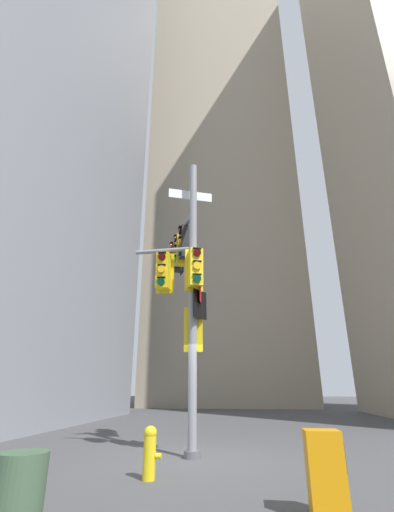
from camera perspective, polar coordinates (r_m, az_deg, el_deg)
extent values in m
plane|color=#474749|center=(9.16, -0.78, -29.71)|extent=(120.00, 120.00, 0.00)
cube|color=tan|center=(41.57, 4.34, 11.39)|extent=(13.94, 13.94, 46.61)
cylinder|color=gray|center=(9.34, -0.67, -5.71)|extent=(0.21, 0.21, 7.70)
cylinder|color=#595B5E|center=(9.15, -0.78, -29.21)|extent=(0.38, 0.38, 0.16)
cylinder|color=gray|center=(11.21, -2.18, 4.36)|extent=(1.04, 2.22, 0.11)
cylinder|color=gray|center=(9.90, -5.27, 0.86)|extent=(1.64, 0.21, 0.11)
cube|color=black|center=(10.69, -0.79, 2.09)|extent=(0.22, 0.45, 1.14)
cube|color=black|center=(10.65, -1.78, 2.20)|extent=(0.45, 0.45, 1.00)
cylinder|color=#360605|center=(10.75, -2.79, 4.03)|extent=(0.13, 0.21, 0.20)
cube|color=black|center=(10.80, -2.81, 4.61)|extent=(0.15, 0.23, 0.02)
cylinder|color=yellow|center=(10.61, -2.82, 2.30)|extent=(0.13, 0.21, 0.20)
cube|color=black|center=(10.65, -2.85, 2.90)|extent=(0.15, 0.23, 0.02)
cylinder|color=#06311C|center=(10.48, -2.86, 0.54)|extent=(0.13, 0.21, 0.20)
cube|color=black|center=(10.52, -2.88, 1.15)|extent=(0.15, 0.23, 0.02)
cube|color=gold|center=(11.28, -1.63, 0.88)|extent=(0.22, 0.45, 1.14)
cube|color=gold|center=(11.24, -2.57, 0.97)|extent=(0.45, 0.45, 1.00)
cylinder|color=#360605|center=(11.33, -3.52, 2.72)|extent=(0.13, 0.21, 0.20)
cube|color=black|center=(11.38, -3.54, 3.28)|extent=(0.15, 0.23, 0.02)
cylinder|color=#3C2C06|center=(11.20, -3.56, 1.07)|extent=(0.13, 0.21, 0.20)
cube|color=black|center=(11.24, -3.58, 1.64)|extent=(0.15, 0.23, 0.02)
cylinder|color=#19C672|center=(11.08, -3.60, -0.62)|extent=(0.13, 0.21, 0.20)
cube|color=black|center=(11.12, -3.62, -0.03)|extent=(0.15, 0.23, 0.02)
cube|color=black|center=(11.87, -2.38, -0.22)|extent=(0.22, 0.45, 1.14)
cube|color=black|center=(11.83, -3.28, -0.13)|extent=(0.45, 0.45, 1.00)
cylinder|color=red|center=(11.92, -4.18, 1.54)|extent=(0.13, 0.21, 0.20)
cube|color=black|center=(11.96, -4.20, 2.07)|extent=(0.15, 0.23, 0.02)
cylinder|color=#3C2C06|center=(11.79, -4.23, -0.04)|extent=(0.13, 0.21, 0.20)
cube|color=black|center=(11.84, -4.24, 0.51)|extent=(0.15, 0.23, 0.02)
cylinder|color=#06311C|center=(11.68, -4.27, -1.65)|extent=(0.13, 0.21, 0.20)
cube|color=black|center=(11.72, -4.28, -1.09)|extent=(0.15, 0.23, 0.02)
cube|color=yellow|center=(9.88, -5.07, -2.78)|extent=(0.48, 0.06, 1.14)
cube|color=yellow|center=(9.70, -5.38, -2.45)|extent=(0.36, 0.36, 1.00)
cylinder|color=#360605|center=(9.64, -5.65, -0.11)|extent=(0.20, 0.07, 0.20)
cube|color=black|center=(9.67, -5.64, 0.57)|extent=(0.22, 0.08, 0.02)
cylinder|color=yellow|center=(9.52, -5.72, -2.09)|extent=(0.20, 0.07, 0.20)
cube|color=black|center=(9.56, -5.71, -1.39)|extent=(0.22, 0.08, 0.02)
cylinder|color=#06311C|center=(9.42, -5.80, -4.11)|extent=(0.20, 0.07, 0.20)
cube|color=black|center=(9.45, -5.78, -3.40)|extent=(0.22, 0.08, 0.02)
cube|color=yellow|center=(9.26, -0.59, -11.62)|extent=(0.48, 0.03, 1.14)
cube|color=yellow|center=(9.44, -0.41, -11.79)|extent=(0.34, 0.34, 1.00)
cylinder|color=red|center=(9.70, -0.23, -9.92)|extent=(0.20, 0.06, 0.20)
cube|color=black|center=(9.72, -0.22, -9.23)|extent=(0.22, 0.07, 0.02)
cylinder|color=#3C2C06|center=(9.64, -0.23, -11.96)|extent=(0.20, 0.06, 0.20)
cube|color=black|center=(9.66, -0.22, -11.26)|extent=(0.22, 0.07, 0.02)
cylinder|color=#06311C|center=(9.59, -0.23, -14.03)|extent=(0.20, 0.06, 0.20)
cube|color=black|center=(9.61, -0.23, -13.33)|extent=(0.22, 0.07, 0.02)
cube|color=yellow|center=(9.39, -0.51, -2.29)|extent=(0.46, 0.20, 1.14)
cube|color=yellow|center=(9.21, -0.26, -1.93)|extent=(0.44, 0.44, 1.00)
cylinder|color=#360605|center=(9.14, 0.02, 0.54)|extent=(0.21, 0.13, 0.20)
cube|color=black|center=(9.18, 0.03, 1.25)|extent=(0.23, 0.15, 0.02)
cylinder|color=yellow|center=(9.03, 0.02, -1.54)|extent=(0.21, 0.13, 0.20)
cube|color=black|center=(9.06, 0.03, -0.81)|extent=(0.23, 0.15, 0.02)
cylinder|color=#06311C|center=(8.92, 0.02, -3.67)|extent=(0.21, 0.13, 0.20)
cube|color=black|center=(8.95, 0.03, -2.92)|extent=(0.23, 0.15, 0.02)
cube|color=white|center=(10.83, -1.04, 9.69)|extent=(1.23, 0.51, 0.28)
cube|color=#19479E|center=(10.83, -1.04, 9.69)|extent=(1.19, 0.49, 0.24)
cube|color=red|center=(9.33, 0.68, -5.31)|extent=(0.04, 0.64, 0.80)
cube|color=white|center=(9.33, 0.68, -5.31)|extent=(0.03, 0.60, 0.76)
cube|color=black|center=(9.13, 0.46, -7.75)|extent=(0.28, 0.54, 0.72)
cube|color=white|center=(9.13, 0.46, -7.75)|extent=(0.26, 0.51, 0.68)
cylinder|color=yellow|center=(7.18, -7.64, -29.44)|extent=(0.22, 0.22, 0.68)
sphere|color=yellow|center=(7.12, -7.48, -26.28)|extent=(0.23, 0.23, 0.23)
cylinder|color=yellow|center=(7.13, -6.21, -29.27)|extent=(0.10, 0.09, 0.09)
cube|color=orange|center=(5.45, 19.93, -29.89)|extent=(0.44, 0.36, 0.98)
cube|color=black|center=(5.46, 22.26, -27.51)|extent=(0.01, 0.29, 0.35)
cylinder|color=#3F593F|center=(4.31, -27.01, -32.35)|extent=(0.47, 0.47, 0.92)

